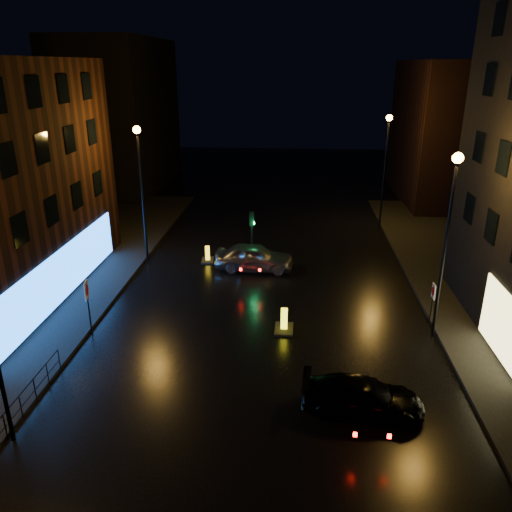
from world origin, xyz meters
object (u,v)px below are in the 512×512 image
(silver_hatchback, at_px, (254,257))
(dark_sedan, at_px, (363,396))
(traffic_signal, at_px, (252,257))
(bollard_far, at_px, (208,258))
(bollard_near, at_px, (284,326))
(road_sign_left, at_px, (87,295))
(road_sign_right, at_px, (433,295))

(silver_hatchback, xyz_separation_m, dark_sedan, (4.91, -12.93, -0.17))
(dark_sedan, bearing_deg, silver_hatchback, 26.00)
(traffic_signal, xyz_separation_m, bollard_far, (-2.85, 0.43, -0.28))
(traffic_signal, distance_m, bollard_near, 8.31)
(bollard_near, distance_m, road_sign_left, 9.10)
(road_sign_left, bearing_deg, road_sign_right, -3.85)
(road_sign_left, bearing_deg, dark_sedan, -32.59)
(silver_hatchback, bearing_deg, bollard_near, -162.54)
(bollard_near, bearing_deg, road_sign_left, -173.10)
(silver_hatchback, distance_m, dark_sedan, 13.84)
(traffic_signal, relative_size, dark_sedan, 0.80)
(road_sign_right, bearing_deg, traffic_signal, -37.05)
(dark_sedan, height_order, bollard_far, dark_sedan)
(road_sign_left, xyz_separation_m, road_sign_right, (15.79, 1.96, -0.36))
(road_sign_left, bearing_deg, traffic_signal, 42.25)
(dark_sedan, distance_m, bollard_far, 16.17)
(bollard_near, distance_m, road_sign_right, 7.11)
(traffic_signal, xyz_separation_m, bollard_near, (2.19, -8.01, -0.26))
(traffic_signal, distance_m, dark_sedan, 14.56)
(silver_hatchback, xyz_separation_m, bollard_near, (1.98, -7.31, -0.55))
(bollard_far, distance_m, road_sign_right, 14.12)
(road_sign_right, bearing_deg, bollard_far, -31.38)
(traffic_signal, relative_size, bollard_far, 2.90)
(dark_sedan, relative_size, road_sign_left, 1.66)
(traffic_signal, height_order, road_sign_left, traffic_signal)
(bollard_near, bearing_deg, bollard_far, 121.71)
(road_sign_left, relative_size, road_sign_right, 1.22)
(dark_sedan, xyz_separation_m, bollard_near, (-2.92, 5.62, -0.38))
(bollard_near, xyz_separation_m, bollard_far, (-5.04, 8.44, -0.03))
(silver_hatchback, bearing_deg, road_sign_right, -122.97)
(road_sign_left, bearing_deg, bollard_near, -4.93)
(bollard_far, xyz_separation_m, road_sign_left, (-3.85, -9.38, 1.74))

